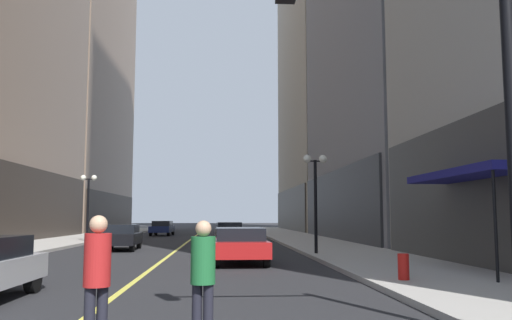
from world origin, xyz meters
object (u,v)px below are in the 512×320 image
(street_lamp_left_far, at_px, (88,193))
(street_lamp_right_mid, at_px, (315,181))
(car_black, at_px, (122,236))
(car_navy, at_px, (162,228))
(pedestrian_in_green_parka, at_px, (203,272))
(fire_hydrant_right, at_px, (404,270))
(car_red, at_px, (240,244))
(pedestrian_in_red_jacket, at_px, (97,273))
(car_grey, at_px, (229,231))
(traffic_light_near_right, at_px, (438,73))

(street_lamp_left_far, distance_m, street_lamp_right_mid, 17.73)
(car_black, height_order, street_lamp_right_mid, street_lamp_right_mid)
(car_navy, bearing_deg, street_lamp_left_far, -103.93)
(pedestrian_in_green_parka, relative_size, fire_hydrant_right, 2.10)
(car_red, relative_size, pedestrian_in_red_jacket, 2.56)
(car_red, bearing_deg, pedestrian_in_green_parka, -94.25)
(pedestrian_in_red_jacket, bearing_deg, car_navy, 95.22)
(street_lamp_left_far, bearing_deg, car_black, -63.79)
(pedestrian_in_red_jacket, xyz_separation_m, pedestrian_in_green_parka, (1.33, 0.45, -0.05))
(street_lamp_left_far, bearing_deg, car_grey, 16.74)
(car_red, distance_m, car_navy, 29.56)
(car_grey, distance_m, car_navy, 12.20)
(car_red, distance_m, car_grey, 18.25)
(street_lamp_right_mid, relative_size, fire_hydrant_right, 5.54)
(car_black, height_order, traffic_light_near_right, traffic_light_near_right)
(car_grey, relative_size, pedestrian_in_red_jacket, 2.66)
(car_black, relative_size, pedestrian_in_green_parka, 2.47)
(car_grey, relative_size, street_lamp_left_far, 1.05)
(pedestrian_in_green_parka, bearing_deg, car_red, 85.75)
(car_navy, relative_size, pedestrian_in_green_parka, 2.43)
(street_lamp_left_far, relative_size, street_lamp_right_mid, 1.00)
(car_black, bearing_deg, car_navy, 90.59)
(pedestrian_in_red_jacket, xyz_separation_m, traffic_light_near_right, (4.61, 0.14, 2.72))
(car_grey, height_order, street_lamp_left_far, street_lamp_left_far)
(pedestrian_in_green_parka, bearing_deg, pedestrian_in_red_jacket, -161.21)
(car_grey, relative_size, pedestrian_in_green_parka, 2.77)
(pedestrian_in_red_jacket, xyz_separation_m, fire_hydrant_right, (6.16, 6.29, -0.62))
(car_black, relative_size, traffic_light_near_right, 0.74)
(car_navy, xyz_separation_m, street_lamp_right_mid, (9.46, -25.74, 2.54))
(car_red, height_order, traffic_light_near_right, traffic_light_near_right)
(car_grey, xyz_separation_m, car_navy, (-5.89, 10.69, -0.00))
(car_black, distance_m, car_grey, 11.49)
(street_lamp_right_mid, height_order, fire_hydrant_right, street_lamp_right_mid)
(car_grey, xyz_separation_m, street_lamp_left_far, (-9.22, -2.77, 2.54))
(car_red, bearing_deg, pedestrian_in_red_jacket, -99.98)
(traffic_light_near_right, bearing_deg, street_lamp_left_far, 112.72)
(car_red, bearing_deg, street_lamp_right_mid, 43.15)
(traffic_light_near_right, distance_m, fire_hydrant_right, 7.17)
(car_red, xyz_separation_m, pedestrian_in_red_jacket, (-2.24, -12.73, 0.30))
(car_black, xyz_separation_m, pedestrian_in_red_jacket, (3.59, -20.98, 0.31))
(pedestrian_in_red_jacket, height_order, pedestrian_in_green_parka, pedestrian_in_red_jacket)
(pedestrian_in_green_parka, height_order, street_lamp_right_mid, street_lamp_right_mid)
(pedestrian_in_red_jacket, height_order, street_lamp_left_far, street_lamp_left_far)
(pedestrian_in_green_parka, bearing_deg, traffic_light_near_right, -5.42)
(pedestrian_in_red_jacket, distance_m, street_lamp_left_far, 29.18)
(car_red, distance_m, fire_hydrant_right, 7.54)
(pedestrian_in_green_parka, xyz_separation_m, street_lamp_left_far, (-8.47, 27.75, 2.28))
(car_black, relative_size, car_navy, 1.02)
(traffic_light_near_right, height_order, street_lamp_right_mid, traffic_light_near_right)
(street_lamp_right_mid, bearing_deg, street_lamp_left_far, 136.20)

